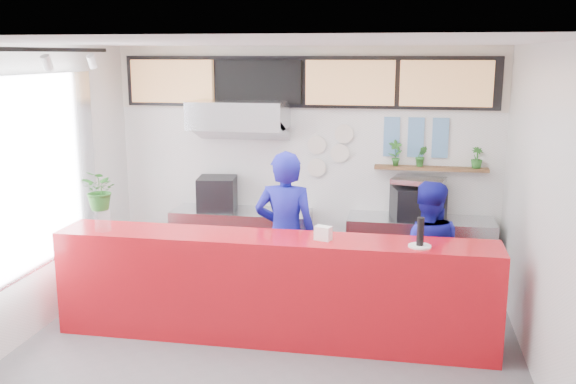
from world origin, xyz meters
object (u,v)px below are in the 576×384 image
Objects in this scene: service_counter at (273,288)px; espresso_machine at (418,203)px; panini_oven at (217,193)px; staff_center at (286,236)px; staff_right at (426,256)px; pepper_mill at (420,231)px.

service_counter is 2.38m from espresso_machine.
panini_oven is 0.25× the size of staff_center.
panini_oven is at bearing -25.88° from staff_right.
service_counter is 2.20m from panini_oven.
staff_right is at bearing -100.60° from espresso_machine.
staff_center is at bearing -153.89° from espresso_machine.
service_counter is 9.45× the size of panini_oven.
panini_oven reaches higher than espresso_machine.
staff_right is (1.51, -0.02, -0.14)m from staff_center.
staff_center reaches higher than panini_oven.
pepper_mill is (1.43, -0.67, 0.31)m from staff_center.
pepper_mill is (2.57, -1.89, 0.14)m from panini_oven.
staff_center is 1.52m from staff_right.
panini_oven is 0.29× the size of staff_right.
panini_oven is 1.74× the size of pepper_mill.
service_counter is at bearing 176.58° from pepper_mill.
espresso_machine is 0.38× the size of staff_right.
service_counter is 16.41× the size of pepper_mill.
staff_right is 0.79m from pepper_mill.
pepper_mill is (-0.00, -1.89, 0.16)m from espresso_machine.
espresso_machine is 1.89m from pepper_mill.
service_counter is 2.78× the size of staff_right.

